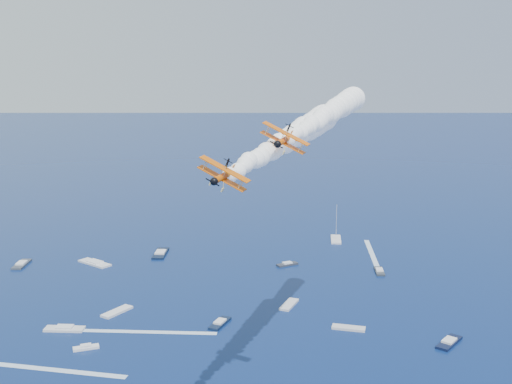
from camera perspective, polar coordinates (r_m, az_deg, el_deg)
biplane_lead at (r=113.87m, az=2.55°, el=4.70°), size 12.89×13.54×9.47m
biplane_trail at (r=96.98m, az=-2.99°, el=1.44°), size 11.93×12.58×8.77m
smoke_trail_lead at (r=142.61m, az=6.41°, el=6.92°), size 63.46×60.98×10.96m
smoke_trail_trail at (r=124.55m, az=2.81°, el=4.73°), size 63.45×60.51×10.96m
spectator_boats at (r=210.10m, az=-12.52°, el=-9.35°), size 236.90×169.63×0.70m
boat_wakes at (r=204.90m, az=-15.56°, el=-10.15°), size 241.34×138.01×0.04m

